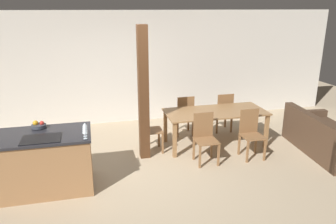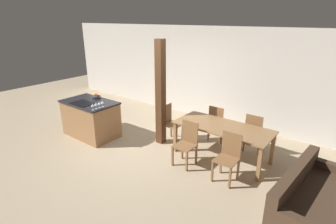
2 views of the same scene
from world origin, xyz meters
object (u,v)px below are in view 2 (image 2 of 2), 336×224
fruit_bowl (96,96)px  wine_glass_far (99,103)px  dining_table (223,130)px  couch (317,205)px  kitchen_island (91,119)px  wine_glass_near (93,105)px  wine_glass_end (102,102)px  dining_chair_near_right (228,156)px  wine_glass_middle (96,104)px  dining_chair_head_end (170,122)px  dining_chair_near_left (187,143)px  dining_chair_far_right (255,132)px  dining_chair_far_left (218,123)px  timber_post (161,94)px

fruit_bowl → wine_glass_far: (0.72, -0.47, 0.08)m
dining_table → couch: size_ratio=1.05×
kitchen_island → couch: 5.22m
couch → kitchen_island: bearing=96.6°
wine_glass_near → wine_glass_far: same height
kitchen_island → wine_glass_end: bearing=-7.0°
kitchen_island → dining_chair_near_right: 3.68m
wine_glass_middle → dining_chair_head_end: 1.82m
wine_glass_near → dining_chair_near_left: bearing=18.1°
fruit_bowl → dining_chair_near_left: bearing=0.7°
wine_glass_near → wine_glass_end: bearing=90.0°
wine_glass_far → dining_chair_far_right: 3.61m
dining_chair_far_left → wine_glass_near: bearing=44.2°
wine_glass_near → wine_glass_end: (0.00, 0.28, 0.00)m
dining_chair_near_left → dining_chair_head_end: size_ratio=1.00×
dining_chair_near_left → dining_chair_far_right: bearing=55.8°
fruit_bowl → dining_chair_near_left: (2.83, 0.04, -0.49)m
wine_glass_end → wine_glass_middle: bearing=-90.0°
wine_glass_middle → fruit_bowl: bearing=142.1°
fruit_bowl → wine_glass_far: bearing=-33.0°
wine_glass_near → dining_chair_far_left: wine_glass_near is taller
fruit_bowl → dining_chair_near_left: fruit_bowl is taller
dining_chair_near_left → dining_chair_far_left: (0.00, 1.36, 0.00)m
fruit_bowl → wine_glass_near: wine_glass_near is taller
wine_glass_middle → dining_chair_far_right: bearing=32.8°
fruit_bowl → dining_chair_near_right: fruit_bowl is taller
wine_glass_near → wine_glass_middle: same height
dining_chair_near_left → timber_post: size_ratio=0.37×
dining_table → timber_post: (-1.52, -0.23, 0.59)m
kitchen_island → fruit_bowl: size_ratio=6.28×
dining_chair_head_end → kitchen_island: bearing=119.4°
wine_glass_far → wine_glass_near: bearing=-90.0°
dining_chair_head_end → timber_post: bearing=153.7°
dining_chair_head_end → timber_post: timber_post is taller
wine_glass_far → dining_table: wine_glass_far is taller
fruit_bowl → timber_post: 1.86m
dining_chair_near_left → dining_chair_near_right: (0.93, 0.00, 0.00)m
fruit_bowl → dining_table: fruit_bowl is taller
wine_glass_near → couch: bearing=6.2°
wine_glass_near → dining_table: size_ratio=0.07×
dining_table → dining_chair_head_end: 1.42m
fruit_bowl → wine_glass_middle: size_ratio=1.50×
dining_chair_near_left → dining_chair_far_right: size_ratio=1.00×
dining_chair_head_end → dining_chair_near_left: bearing=-125.9°
dining_chair_far_left → couch: dining_chair_far_left is taller
couch → timber_post: timber_post is taller
kitchen_island → dining_chair_far_left: size_ratio=1.54×
wine_glass_middle → dining_chair_far_left: bearing=42.8°
dining_chair_near_left → dining_chair_near_right: size_ratio=1.00×
dining_chair_near_right → dining_chair_far_left: 1.65m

